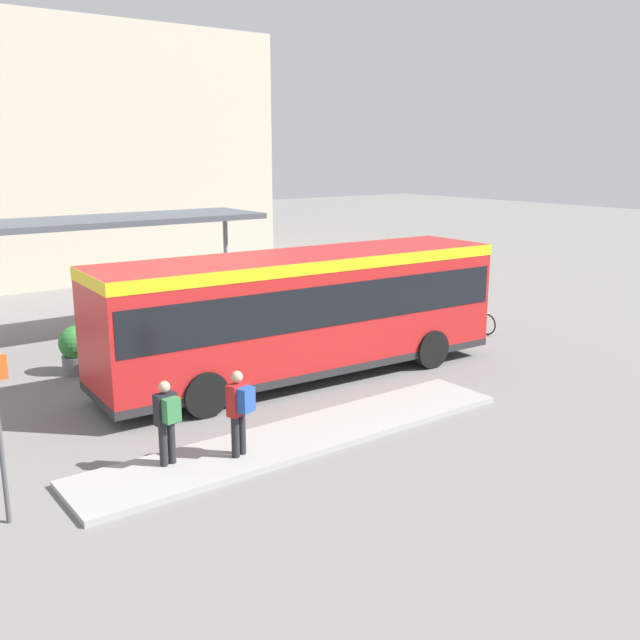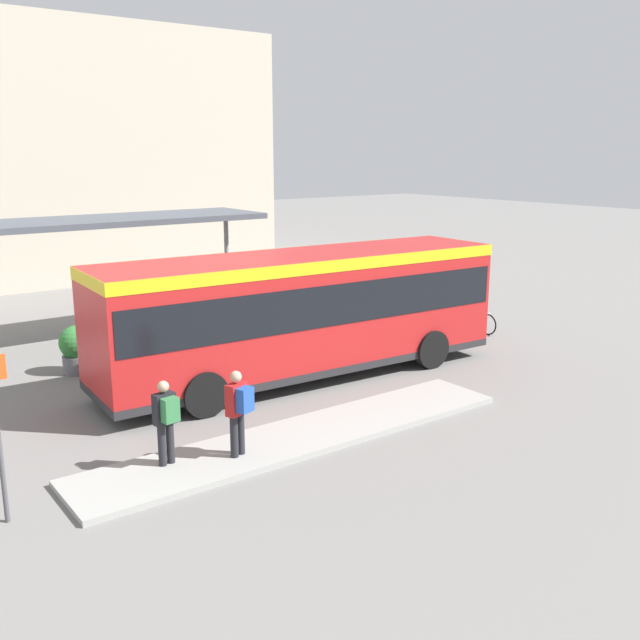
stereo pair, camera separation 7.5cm
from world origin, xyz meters
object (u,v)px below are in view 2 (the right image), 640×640
potted_planter_near_shelter (77,349)px  city_bus (303,307)px  pedestrian_waiting (238,408)px  bicycle_blue (431,309)px  bicycle_red (465,316)px  pedestrian_companion (166,417)px  bicycle_green (442,313)px  bicycle_white (476,321)px

potted_planter_near_shelter → city_bus: bearing=-40.1°
pedestrian_waiting → bicycle_blue: pedestrian_waiting is taller
bicycle_red → potted_planter_near_shelter: bearing=68.2°
pedestrian_waiting → bicycle_blue: size_ratio=1.09×
pedestrian_companion → bicycle_blue: (12.95, 6.02, -0.72)m
pedestrian_companion → potted_planter_near_shelter: pedestrian_companion is taller
pedestrian_waiting → bicycle_blue: (11.67, 6.47, -0.76)m
bicycle_blue → pedestrian_companion: bearing=108.8°
city_bus → pedestrian_companion: 6.25m
pedestrian_waiting → bicycle_red: bearing=-86.3°
pedestrian_waiting → pedestrian_companion: 1.36m
pedestrian_waiting → bicycle_red: size_ratio=1.03×
bicycle_green → bicycle_blue: bearing=-11.6°
pedestrian_companion → bicycle_white: bearing=-81.3°
bicycle_white → bicycle_red: size_ratio=1.01×
bicycle_red → potted_planter_near_shelter: (-12.39, 2.61, 0.31)m
pedestrian_waiting → bicycle_blue: 13.37m
bicycle_green → bicycle_blue: size_ratio=1.03×
bicycle_blue → bicycle_green: bearing=157.0°
city_bus → bicycle_blue: size_ratio=7.08×
potted_planter_near_shelter → bicycle_blue: bearing=-5.0°
pedestrian_companion → bicycle_white: 13.25m
pedestrian_waiting → bicycle_green: size_ratio=1.05×
bicycle_white → bicycle_green: size_ratio=1.03×
pedestrian_waiting → bicycle_white: size_ratio=1.02×
pedestrian_companion → pedestrian_waiting: bearing=-116.8°
pedestrian_waiting → pedestrian_companion: pedestrian_waiting is taller
pedestrian_companion → bicycle_white: pedestrian_companion is taller
city_bus → pedestrian_waiting: size_ratio=6.51×
city_bus → bicycle_white: size_ratio=6.64×
bicycle_green → pedestrian_waiting: bearing=121.7°
city_bus → bicycle_red: (7.70, 1.34, -1.56)m
city_bus → bicycle_white: bearing=7.4°
pedestrian_companion → bicycle_red: 13.80m
pedestrian_companion → bicycle_red: bearing=-78.6°
bicycle_green → bicycle_blue: (0.23, 0.77, -0.01)m
city_bus → bicycle_green: city_bus is taller
city_bus → pedestrian_companion: (-5.33, -3.15, -0.86)m
city_bus → bicycle_white: (7.37, 0.57, -1.55)m
pedestrian_waiting → bicycle_red: pedestrian_waiting is taller
bicycle_green → bicycle_white: bearing=-175.7°
city_bus → bicycle_red: city_bus is taller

